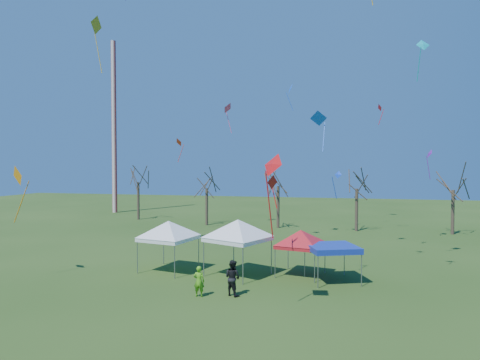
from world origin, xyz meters
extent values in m
plane|color=#284616|center=(0.00, 0.00, 0.00)|extent=(140.00, 140.00, 0.00)
cylinder|color=silver|center=(-28.00, 34.00, 12.50)|extent=(0.70, 0.70, 25.00)
cylinder|color=#3D2D21|center=(-20.85, 27.38, 2.39)|extent=(0.32, 0.32, 4.78)
cylinder|color=#3D2D21|center=(-10.77, 24.65, 2.14)|extent=(0.32, 0.32, 4.28)
cylinder|color=#3D2D21|center=(-2.37, 24.38, 2.32)|extent=(0.32, 0.32, 4.64)
cylinder|color=#3D2D21|center=(6.03, 24.04, 2.24)|extent=(0.32, 0.32, 4.49)
cylinder|color=#3D2D21|center=(15.36, 24.00, 2.24)|extent=(0.32, 0.32, 4.47)
cylinder|color=gray|center=(-8.17, 2.37, 1.02)|extent=(0.06, 0.06, 2.04)
cylinder|color=gray|center=(-7.59, 5.17, 1.02)|extent=(0.06, 0.06, 2.04)
cylinder|color=gray|center=(-5.38, 1.79, 1.02)|extent=(0.06, 0.06, 2.04)
cylinder|color=gray|center=(-4.80, 4.59, 1.02)|extent=(0.06, 0.06, 2.04)
cube|color=white|center=(-6.48, 3.48, 2.16)|extent=(3.61, 3.61, 0.24)
pyramid|color=white|center=(-6.48, 3.48, 3.30)|extent=(4.23, 4.23, 1.02)
cylinder|color=gray|center=(-3.80, 2.69, 1.09)|extent=(0.07, 0.07, 2.18)
cylinder|color=gray|center=(-2.59, 5.49, 1.09)|extent=(0.07, 0.07, 2.18)
cylinder|color=gray|center=(-1.00, 1.48, 1.09)|extent=(0.07, 0.07, 2.18)
cylinder|color=gray|center=(0.22, 4.28, 1.09)|extent=(0.07, 0.07, 2.18)
cube|color=white|center=(-1.79, 3.48, 2.31)|extent=(4.30, 4.30, 0.26)
pyramid|color=white|center=(-1.79, 3.48, 3.54)|extent=(4.25, 4.25, 1.09)
cylinder|color=gray|center=(0.59, 3.38, 0.89)|extent=(0.05, 0.05, 1.78)
cylinder|color=gray|center=(1.09, 5.82, 0.89)|extent=(0.05, 0.05, 1.78)
cylinder|color=gray|center=(3.04, 2.88, 0.89)|extent=(0.05, 0.05, 1.78)
cylinder|color=gray|center=(3.54, 5.32, 0.89)|extent=(0.05, 0.05, 1.78)
cube|color=#B61119|center=(2.06, 4.35, 1.89)|extent=(3.15, 3.15, 0.21)
pyramid|color=#B61119|center=(2.06, 4.35, 2.89)|extent=(3.70, 3.70, 0.89)
cylinder|color=gray|center=(3.30, 1.71, 0.92)|extent=(0.06, 0.06, 1.85)
cylinder|color=gray|center=(2.35, 4.12, 0.92)|extent=(0.06, 0.06, 1.85)
cylinder|color=gray|center=(5.70, 2.67, 0.92)|extent=(0.06, 0.06, 1.85)
cylinder|color=gray|center=(4.75, 5.07, 0.92)|extent=(0.06, 0.06, 1.85)
cube|color=#0E2799|center=(4.02, 3.39, 1.96)|extent=(3.60, 3.60, 0.22)
cube|color=#0E2799|center=(4.02, 3.39, 2.12)|extent=(3.60, 3.60, 0.11)
imported|color=black|center=(-1.06, -0.67, 0.95)|extent=(1.14, 1.04, 1.90)
imported|color=#53A71A|center=(-2.74, -1.29, 0.81)|extent=(0.60, 0.40, 1.63)
cone|color=gold|center=(-13.96, 7.12, 17.73)|extent=(0.36, 1.48, 1.47)
cube|color=gold|center=(-13.95, 7.43, 15.73)|extent=(0.66, 0.05, 3.29)
cone|color=blue|center=(-0.18, 16.93, 13.98)|extent=(0.79, 1.23, 1.08)
cube|color=blue|center=(-0.26, 17.25, 12.86)|extent=(0.67, 0.21, 1.69)
cone|color=#0CA8BA|center=(9.64, 7.67, 14.83)|extent=(1.01, 0.72, 0.83)
cube|color=#0CA8BA|center=(9.39, 7.60, 13.54)|extent=(0.18, 0.53, 2.13)
cone|color=blue|center=(3.23, 2.54, 9.68)|extent=(1.05, 0.72, 0.88)
cube|color=blue|center=(3.54, 2.50, 8.57)|extent=(0.13, 0.65, 1.73)
cone|color=red|center=(-12.02, 19.31, 9.37)|extent=(1.14, 1.10, 0.91)
cube|color=red|center=(-11.75, 19.08, 8.19)|extent=(0.51, 0.59, 1.87)
cone|color=red|center=(8.18, 22.77, 12.75)|extent=(0.59, 0.86, 0.77)
cube|color=red|center=(8.27, 22.52, 11.77)|extent=(0.54, 0.24, 1.57)
cone|color=red|center=(1.47, -3.10, 6.99)|extent=(1.40, 1.36, 1.11)
cube|color=red|center=(1.30, -2.95, 5.11)|extent=(0.35, 0.39, 3.15)
cone|color=orange|center=(-14.70, -0.33, 6.33)|extent=(1.34, 0.99, 1.29)
cube|color=orange|center=(-14.31, -0.55, 4.76)|extent=(0.49, 0.84, 2.50)
cone|color=red|center=(0.70, 1.47, 6.00)|extent=(0.64, 0.81, 0.84)
cube|color=red|center=(0.82, 1.64, 5.14)|extent=(0.39, 0.28, 1.31)
cone|color=blue|center=(4.12, 21.82, 6.00)|extent=(0.85, 0.69, 0.80)
cube|color=blue|center=(3.76, 22.05, 4.65)|extent=(0.51, 0.79, 2.30)
cone|color=#FE3877|center=(-8.03, 23.76, 13.37)|extent=(1.19, 1.56, 1.21)
cube|color=#FE3877|center=(-7.95, 24.10, 11.80)|extent=(0.73, 0.22, 2.46)
cone|color=#6D18AB|center=(12.28, 19.56, 8.04)|extent=(0.64, 0.98, 0.84)
cube|color=#6D18AB|center=(12.25, 19.74, 6.72)|extent=(0.40, 0.12, 2.18)
camera|label=1|loc=(4.65, -22.53, 6.96)|focal=32.00mm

